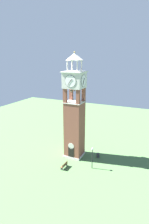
% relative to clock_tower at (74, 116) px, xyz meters
% --- Properties ---
extents(ground, '(80.00, 80.00, 0.00)m').
position_rel_clock_tower_xyz_m(ground, '(-0.00, 0.00, -7.75)').
color(ground, '#476B3D').
extents(clock_tower, '(3.54, 3.54, 18.44)m').
position_rel_clock_tower_xyz_m(clock_tower, '(0.00, 0.00, 0.00)').
color(clock_tower, brown).
rests_on(clock_tower, ground).
extents(park_bench, '(0.53, 1.62, 0.95)m').
position_rel_clock_tower_xyz_m(park_bench, '(0.21, -4.48, -7.27)').
color(park_bench, brown).
rests_on(park_bench, ground).
extents(lamp_post, '(0.36, 0.36, 3.68)m').
position_rel_clock_tower_xyz_m(lamp_post, '(4.37, -2.64, -5.18)').
color(lamp_post, black).
rests_on(lamp_post, ground).
extents(trash_bin, '(0.52, 0.52, 0.80)m').
position_rel_clock_tower_xyz_m(trash_bin, '(4.23, 1.06, -7.35)').
color(trash_bin, '#2D2D33').
rests_on(trash_bin, ground).
extents(shrub_near_entry, '(0.75, 0.75, 0.77)m').
position_rel_clock_tower_xyz_m(shrub_near_entry, '(-1.63, 1.78, -7.37)').
color(shrub_near_entry, '#234C28').
rests_on(shrub_near_entry, ground).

